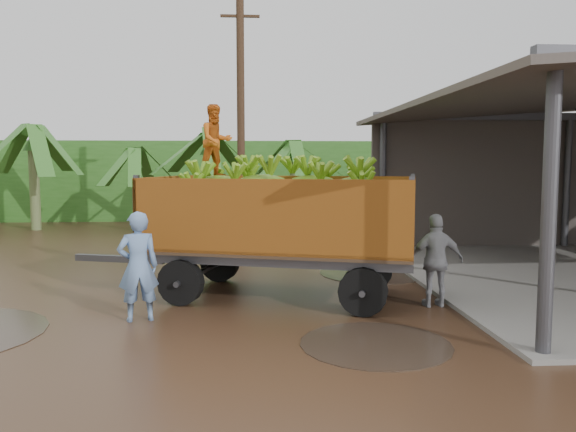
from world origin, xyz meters
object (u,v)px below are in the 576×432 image
object	(u,v)px
man_blue	(138,266)
utility_pole	(241,122)
banana_trailer	(281,220)
man_grey	(436,260)

from	to	relation	value
man_blue	utility_pole	bearing A→B (deg)	-116.20
banana_trailer	utility_pole	bearing A→B (deg)	113.94
man_blue	banana_trailer	bearing A→B (deg)	-163.54
banana_trailer	utility_pole	xyz separation A→B (m)	(-0.89, 6.86, 2.37)
man_blue	man_grey	distance (m)	5.25
man_grey	utility_pole	world-z (taller)	utility_pole
utility_pole	man_blue	bearing A→B (deg)	-100.55
banana_trailer	utility_pole	world-z (taller)	utility_pole
man_grey	utility_pole	distance (m)	9.15
man_blue	man_grey	size ratio (longest dim) A/B	1.07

